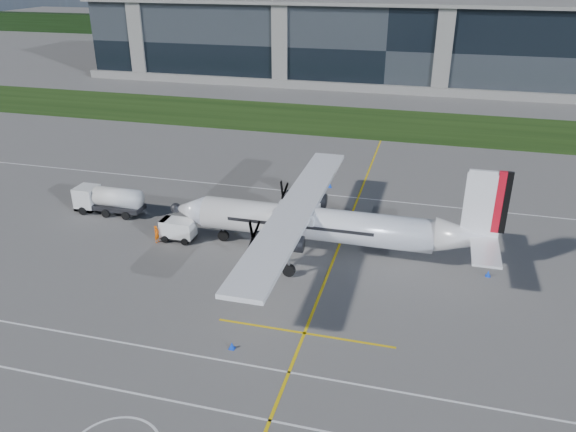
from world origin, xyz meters
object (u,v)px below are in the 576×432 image
ground_crew_person (157,233)px  safety_cone_portwing (232,345)px  fuel_tanker_truck (105,200)px  turboprop_aircraft (327,207)px  safety_cone_fwd (162,229)px  baggage_tug (178,230)px  safety_cone_nose_stbd (183,228)px  safety_cone_tail (488,273)px  safety_cone_stbdwing (330,185)px

ground_crew_person → safety_cone_portwing: ground_crew_person is taller
fuel_tanker_truck → ground_crew_person: size_ratio=3.95×
turboprop_aircraft → fuel_tanker_truck: turboprop_aircraft is taller
ground_crew_person → safety_cone_fwd: bearing=26.2°
fuel_tanker_truck → ground_crew_person: fuel_tanker_truck is taller
baggage_tug → safety_cone_fwd: size_ratio=6.22×
fuel_tanker_truck → safety_cone_nose_stbd: size_ratio=14.21×
safety_cone_nose_stbd → safety_cone_portwing: bearing=-55.7°
ground_crew_person → safety_cone_nose_stbd: size_ratio=3.60×
fuel_tanker_truck → ground_crew_person: bearing=-30.0°
turboprop_aircraft → safety_cone_tail: 13.59m
ground_crew_person → safety_cone_portwing: 16.75m
safety_cone_stbdwing → ground_crew_person: bearing=-126.0°
turboprop_aircraft → baggage_tug: 13.45m
baggage_tug → safety_cone_tail: bearing=0.8°
safety_cone_nose_stbd → safety_cone_stbdwing: bearing=51.9°
ground_crew_person → safety_cone_portwing: size_ratio=3.60×
baggage_tug → ground_crew_person: size_ratio=1.73×
baggage_tug → safety_cone_portwing: 16.49m
ground_crew_person → safety_cone_fwd: size_ratio=3.60×
ground_crew_person → safety_cone_nose_stbd: ground_crew_person is taller
baggage_tug → safety_cone_stbdwing: bearing=56.2°
safety_cone_nose_stbd → ground_crew_person: bearing=-113.1°
turboprop_aircraft → safety_cone_fwd: size_ratio=56.77×
fuel_tanker_truck → safety_cone_tail: (35.37, -3.17, -1.08)m
safety_cone_stbdwing → safety_cone_portwing: bearing=-91.4°
ground_crew_person → safety_cone_tail: size_ratio=3.60×
safety_cone_tail → baggage_tug: bearing=-179.2°
fuel_tanker_truck → safety_cone_portwing: (19.18, -16.75, -1.08)m
safety_cone_tail → turboprop_aircraft: bearing=178.1°
fuel_tanker_truck → safety_cone_fwd: (7.16, -2.43, -1.08)m
ground_crew_person → safety_cone_nose_stbd: 3.07m
safety_cone_tail → safety_cone_fwd: bearing=178.5°
fuel_tanker_truck → safety_cone_portwing: 25.49m
safety_cone_fwd → turboprop_aircraft: bearing=-1.1°
safety_cone_stbdwing → turboprop_aircraft: bearing=-80.4°
safety_cone_stbdwing → baggage_tug: bearing=-123.8°
turboprop_aircraft → ground_crew_person: 15.09m
baggage_tug → safety_cone_nose_stbd: baggage_tug is taller
safety_cone_fwd → safety_cone_stbdwing: bearing=48.9°
safety_cone_tail → safety_cone_portwing: (-16.18, -13.59, 0.00)m
safety_cone_nose_stbd → safety_cone_portwing: (10.22, -15.01, 0.00)m
safety_cone_tail → safety_cone_nose_stbd: 26.45m
baggage_tug → safety_cone_tail: size_ratio=6.22×
safety_cone_tail → safety_cone_nose_stbd: bearing=176.9°
fuel_tanker_truck → safety_cone_tail: size_ratio=14.21×
fuel_tanker_truck → safety_cone_nose_stbd: fuel_tanker_truck is taller
turboprop_aircraft → fuel_tanker_truck: bearing=173.1°
fuel_tanker_truck → safety_cone_stbdwing: fuel_tanker_truck is taller
safety_cone_fwd → safety_cone_stbdwing: (12.71, 14.58, 0.00)m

